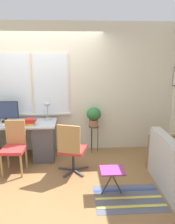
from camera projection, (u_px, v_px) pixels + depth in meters
The scene contains 14 objects.
ground_plane at pixel (41, 165), 4.19m from camera, with size 14.00×14.00×0.00m, color olive.
wall_back_with_window at pixel (42, 89), 4.57m from camera, with size 9.00×0.12×2.70m.
desk at pixel (12, 140), 4.38m from camera, with size 1.77×0.67×0.75m.
monitor at pixel (5, 111), 4.32m from camera, with size 0.53×0.16×0.41m.
keyboard at pixel (2, 125), 4.12m from camera, with size 0.43×0.11×0.02m.
mouse at pixel (17, 124), 4.15m from camera, with size 0.04×0.07×0.03m.
desk_lamp at pixel (47, 106), 4.46m from camera, with size 0.15×0.15×0.37m.
book_stack at pixel (30, 122), 4.16m from camera, with size 0.23×0.17×0.11m.
desk_chair_wooden at pixel (14, 146), 3.87m from camera, with size 0.41×0.42×0.92m.
office_chair_swivel at pixel (72, 148), 3.79m from camera, with size 0.56×0.57×0.94m.
plant_stand at pixel (94, 130), 4.66m from camera, with size 0.21×0.21×0.59m.
potted_plant at pixel (94, 115), 4.58m from camera, with size 0.30×0.30×0.40m.
floor_rug_striped at pixel (129, 198), 3.21m from camera, with size 1.01×0.68×0.01m.
folding_stool at pixel (112, 172), 3.23m from camera, with size 0.35×0.30×0.41m.
Camera 1 is at (0.66, -3.85, 2.04)m, focal length 35.00 mm.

